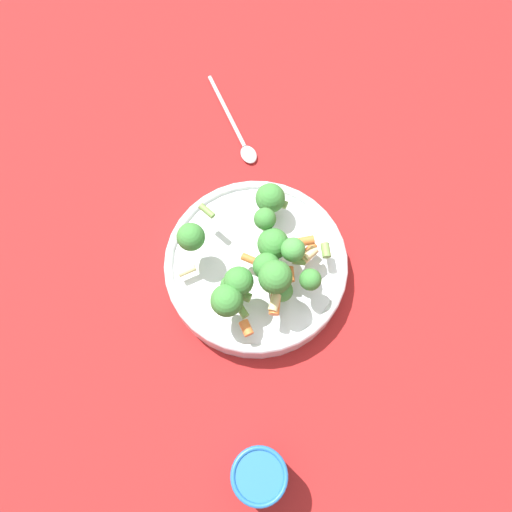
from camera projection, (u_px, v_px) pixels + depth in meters
ground_plane at (256, 271)px, 0.78m from camera, size 3.00×3.00×0.00m
bowl at (256, 265)px, 0.75m from camera, size 0.27×0.27×0.05m
pasta_salad at (260, 259)px, 0.68m from camera, size 0.21×0.20×0.10m
cup at (259, 474)px, 0.63m from camera, size 0.07×0.07×0.09m
spoon at (238, 134)px, 0.86m from camera, size 0.03×0.20×0.01m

